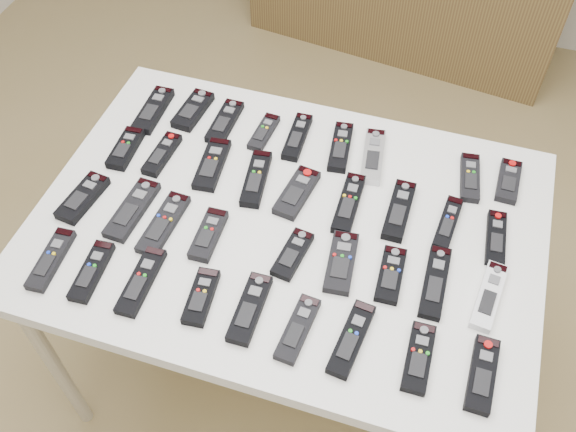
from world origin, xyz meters
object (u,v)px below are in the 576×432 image
(remote_0, at_px, (153,110))
(remote_24, at_px, (391,275))
(remote_1, at_px, (193,110))
(remote_8, at_px, (508,181))
(remote_4, at_px, (297,137))
(remote_27, at_px, (51,259))
(remote_12, at_px, (256,179))
(remote_20, at_px, (164,224))
(remote_2, at_px, (225,122))
(remote_34, at_px, (419,358))
(remote_6, at_px, (373,156))
(remote_29, at_px, (141,281))
(remote_10, at_px, (162,154))
(remote_7, at_px, (470,178))
(remote_14, at_px, (349,204))
(remote_19, at_px, (132,209))
(remote_28, at_px, (92,271))
(remote_30, at_px, (201,297))
(remote_22, at_px, (293,254))
(remote_33, at_px, (351,339))
(remote_35, at_px, (482,374))
(remote_18, at_px, (83,198))
(remote_11, at_px, (212,164))
(remote_13, at_px, (297,193))
(remote_23, at_px, (341,262))
(remote_31, at_px, (250,308))
(remote_3, at_px, (264,132))
(remote_5, at_px, (341,147))
(remote_17, at_px, (496,238))
(table, at_px, (288,235))
(remote_15, at_px, (399,210))
(remote_32, at_px, (298,329))
(remote_25, at_px, (435,282))

(remote_0, xyz_separation_m, remote_24, (0.77, -0.35, -0.00))
(remote_1, height_order, remote_8, remote_1)
(remote_4, relative_size, remote_27, 0.99)
(remote_12, bearing_deg, remote_20, -136.82)
(remote_2, height_order, remote_34, remote_34)
(remote_6, distance_m, remote_29, 0.69)
(remote_6, relative_size, remote_10, 1.23)
(remote_7, distance_m, remote_14, 0.33)
(remote_19, relative_size, remote_28, 1.18)
(remote_30, bearing_deg, remote_22, 41.93)
(remote_8, height_order, remote_22, same)
(remote_27, bearing_deg, remote_7, 27.96)
(remote_30, bearing_deg, remote_33, -5.64)
(remote_6, distance_m, remote_35, 0.65)
(remote_28, bearing_deg, remote_1, 85.29)
(remote_18, xyz_separation_m, remote_28, (0.13, -0.19, -0.00))
(remote_11, relative_size, remote_13, 1.08)
(remote_23, xyz_separation_m, remote_35, (0.35, -0.18, 0.00))
(remote_31, bearing_deg, remote_22, 74.08)
(remote_3, xyz_separation_m, remote_28, (-0.23, -0.56, 0.00))
(remote_5, xyz_separation_m, remote_31, (-0.06, -0.55, 0.00))
(remote_30, relative_size, remote_34, 0.90)
(remote_6, relative_size, remote_18, 1.20)
(remote_20, bearing_deg, remote_22, 4.31)
(remote_6, xyz_separation_m, remote_14, (-0.02, -0.18, 0.00))
(remote_4, relative_size, remote_35, 1.01)
(remote_1, bearing_deg, remote_31, -51.80)
(remote_24, bearing_deg, remote_12, 152.21)
(remote_34, bearing_deg, remote_0, 147.04)
(remote_17, bearing_deg, remote_34, -111.89)
(remote_11, bearing_deg, remote_10, 176.71)
(remote_0, distance_m, remote_33, 0.90)
(remote_12, bearing_deg, table, -47.94)
(remote_10, height_order, remote_35, remote_35)
(remote_20, distance_m, remote_30, 0.24)
(remote_12, bearing_deg, remote_27, -142.04)
(remote_10, distance_m, remote_15, 0.65)
(remote_7, relative_size, remote_31, 0.90)
(remote_6, bearing_deg, remote_32, -101.61)
(remote_32, bearing_deg, remote_13, 112.46)
(remote_30, bearing_deg, remote_29, 175.05)
(remote_30, bearing_deg, remote_20, 129.66)
(remote_3, relative_size, remote_18, 0.88)
(remote_24, bearing_deg, remote_20, 179.66)
(remote_0, height_order, remote_28, remote_0)
(remote_24, bearing_deg, remote_25, 3.79)
(remote_11, xyz_separation_m, remote_12, (0.13, -0.01, 0.00))
(table, relative_size, remote_1, 7.99)
(remote_6, xyz_separation_m, remote_20, (-0.44, -0.38, -0.00))
(remote_7, distance_m, remote_19, 0.87)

